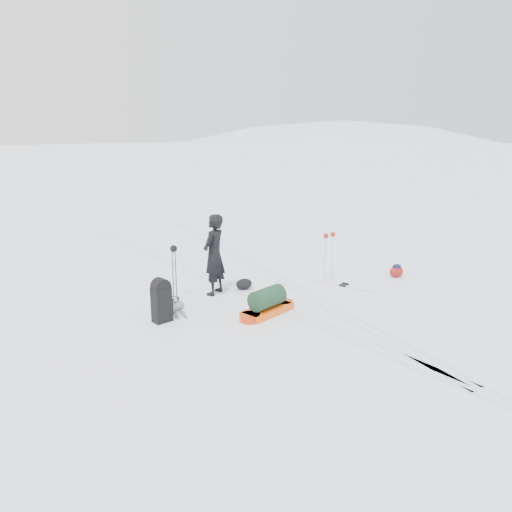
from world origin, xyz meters
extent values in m
plane|color=white|center=(0.00, 0.00, 0.00)|extent=(200.00, 200.00, 0.00)
ellipsoid|color=white|center=(90.00, 90.00, -75.00)|extent=(256.00, 192.00, 160.00)
cube|color=silver|center=(-0.12, 0.00, 0.00)|extent=(1.40, 17.97, 0.01)
cube|color=silver|center=(0.12, 0.00, 0.00)|extent=(1.40, 17.97, 0.01)
cube|color=silver|center=(1.28, 2.00, 0.00)|extent=(2.09, 13.88, 0.01)
cube|color=silver|center=(1.52, 2.00, 0.00)|extent=(2.09, 13.88, 0.01)
imported|color=black|center=(-0.60, 0.92, 0.91)|extent=(0.79, 0.71, 1.82)
cube|color=#F2550E|center=(-0.35, -0.76, 0.07)|extent=(1.20, 0.71, 0.14)
cylinder|color=#C33B0B|center=(0.15, -0.65, 0.07)|extent=(0.49, 0.49, 0.14)
cylinder|color=red|center=(-0.85, -0.88, 0.07)|extent=(0.49, 0.49, 0.14)
cylinder|color=black|center=(-0.35, -0.76, 0.34)|extent=(0.82, 0.57, 0.41)
cube|color=black|center=(-2.27, 0.07, 0.34)|extent=(0.38, 0.29, 0.69)
cylinder|color=black|center=(-2.27, 0.07, 0.71)|extent=(0.36, 0.28, 0.33)
cube|color=black|center=(-2.09, 0.11, 0.25)|extent=(0.10, 0.19, 0.30)
cylinder|color=slate|center=(-1.87, 0.42, 0.07)|extent=(0.56, 0.35, 0.15)
cylinder|color=black|center=(-1.55, 1.05, 0.57)|extent=(0.02, 0.02, 1.15)
cylinder|color=black|center=(-1.51, 0.98, 0.57)|extent=(0.02, 0.02, 1.15)
torus|color=black|center=(-1.55, 1.05, 0.09)|extent=(0.09, 0.09, 0.01)
torus|color=black|center=(-1.51, 0.98, 0.09)|extent=(0.09, 0.09, 0.01)
sphere|color=black|center=(-1.53, 1.01, 1.16)|extent=(0.15, 0.15, 0.15)
cylinder|color=silver|center=(2.00, 0.13, 0.57)|extent=(0.02, 0.02, 1.14)
cylinder|color=silver|center=(2.27, 0.17, 0.57)|extent=(0.02, 0.02, 1.14)
torus|color=#B5B8BD|center=(2.00, 0.13, 0.09)|extent=(0.10, 0.10, 0.01)
torus|color=#B5B9BD|center=(2.27, 0.17, 0.09)|extent=(0.10, 0.10, 0.01)
sphere|color=maroon|center=(2.00, 0.13, 1.16)|extent=(0.12, 0.12, 0.12)
sphere|color=maroon|center=(2.27, 0.17, 1.16)|extent=(0.12, 0.12, 0.12)
cube|color=gray|center=(-1.64, 0.73, 0.01)|extent=(0.41, 1.57, 0.01)
cube|color=gray|center=(-1.80, 0.76, 0.01)|extent=(0.41, 1.57, 0.01)
cube|color=black|center=(-1.64, 0.73, 0.04)|extent=(0.09, 0.17, 0.04)
cube|color=black|center=(-1.80, 0.76, 0.04)|extent=(0.09, 0.17, 0.04)
cube|color=silver|center=(2.13, -0.36, 0.01)|extent=(0.61, 1.52, 0.01)
cube|color=white|center=(2.28, -0.31, 0.01)|extent=(0.61, 1.52, 0.01)
cube|color=black|center=(2.13, -0.36, 0.04)|extent=(0.11, 0.17, 0.04)
cube|color=black|center=(2.28, -0.31, 0.04)|extent=(0.11, 0.17, 0.04)
torus|color=#5CA3E1|center=(0.22, -0.59, 0.02)|extent=(0.58, 0.58, 0.05)
torus|color=#57A4D3|center=(0.22, -0.55, 0.03)|extent=(0.45, 0.45, 0.04)
ellipsoid|color=maroon|center=(3.81, -0.54, 0.14)|extent=(0.39, 0.30, 0.28)
ellipsoid|color=black|center=(3.81, -0.54, 0.26)|extent=(0.25, 0.20, 0.13)
cylinder|color=#57595E|center=(-1.85, 0.45, 0.12)|extent=(0.08, 0.08, 0.23)
cylinder|color=slate|center=(-1.69, 0.55, 0.11)|extent=(0.08, 0.08, 0.21)
cylinder|color=black|center=(-1.85, 0.45, 0.24)|extent=(0.07, 0.07, 0.03)
cylinder|color=black|center=(-1.69, 0.55, 0.23)|extent=(0.07, 0.07, 0.03)
ellipsoid|color=black|center=(0.12, 0.82, 0.13)|extent=(0.48, 0.42, 0.25)
camera|label=1|loc=(-5.91, -8.41, 3.69)|focal=35.00mm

